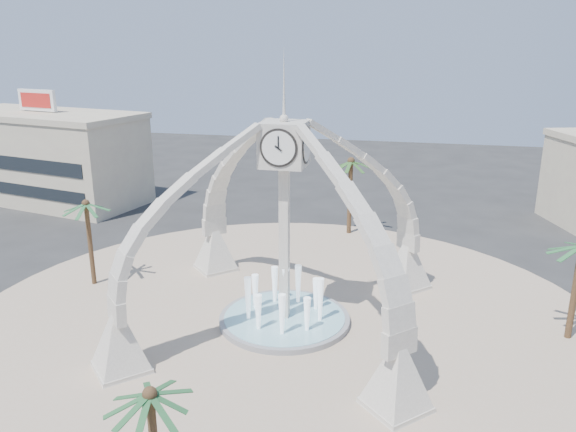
% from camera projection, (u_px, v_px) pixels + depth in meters
% --- Properties ---
extents(ground, '(140.00, 140.00, 0.00)m').
position_uv_depth(ground, '(284.00, 322.00, 34.49)').
color(ground, '#282828').
rests_on(ground, ground).
extents(plaza, '(40.00, 40.00, 0.06)m').
position_uv_depth(plaza, '(284.00, 322.00, 34.48)').
color(plaza, tan).
rests_on(plaza, ground).
extents(clock_tower, '(17.94, 17.94, 16.30)m').
position_uv_depth(clock_tower, '(284.00, 222.00, 32.59)').
color(clock_tower, beige).
rests_on(clock_tower, ground).
extents(fountain, '(8.00, 8.00, 3.62)m').
position_uv_depth(fountain, '(284.00, 318.00, 34.40)').
color(fountain, gray).
rests_on(fountain, ground).
extents(building_nw, '(23.75, 13.73, 11.90)m').
position_uv_depth(building_nw, '(44.00, 156.00, 60.55)').
color(building_nw, beige).
rests_on(building_nw, ground).
extents(palm_west, '(3.81, 3.81, 6.62)m').
position_uv_depth(palm_west, '(86.00, 205.00, 38.31)').
color(palm_west, brown).
rests_on(palm_west, ground).
extents(palm_north, '(4.49, 4.49, 7.44)m').
position_uv_depth(palm_north, '(351.00, 162.00, 48.89)').
color(palm_north, brown).
rests_on(palm_north, ground).
extents(palm_south, '(3.58, 3.58, 5.55)m').
position_uv_depth(palm_south, '(150.00, 396.00, 19.17)').
color(palm_south, brown).
rests_on(palm_south, ground).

